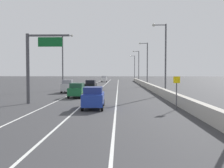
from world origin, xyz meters
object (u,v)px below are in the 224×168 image
speed_advisory_sign (177,90)px  lamp_post_right_second (164,54)px  lamp_post_right_fifth (134,66)px  lamp_post_left_mid (64,58)px  car_green_1 (78,90)px  car_black_3 (91,86)px  lamp_post_right_third (146,61)px  car_white_2 (104,79)px  car_silver_4 (68,86)px  overhead_sign_gantry (35,60)px  lamp_post_right_fourth (138,64)px  car_blue_0 (94,98)px

speed_advisory_sign → lamp_post_right_second: lamp_post_right_second is taller
lamp_post_right_fifth → lamp_post_left_mid: (-16.94, -63.58, 0.00)m
speed_advisory_sign → lamp_post_right_fifth: bearing=89.2°
car_green_1 → car_black_3: car_black_3 is taller
lamp_post_right_third → car_white_2: bearing=112.4°
speed_advisory_sign → car_silver_4: bearing=124.7°
overhead_sign_gantry → car_black_3: 19.70m
overhead_sign_gantry → car_silver_4: (0.58, 15.45, -3.67)m
lamp_post_right_second → lamp_post_right_third: (-0.08, 24.85, 0.00)m
car_green_1 → car_white_2: (0.38, 57.60, 0.08)m
car_white_2 → lamp_post_right_third: bearing=-67.6°
car_green_1 → car_white_2: car_white_2 is taller
lamp_post_right_fifth → car_white_2: 24.66m
lamp_post_right_fifth → lamp_post_left_mid: bearing=-104.9°
overhead_sign_gantry → lamp_post_right_fourth: lamp_post_right_fourth is taller
overhead_sign_gantry → car_blue_0: (6.67, -3.65, -3.72)m
overhead_sign_gantry → lamp_post_left_mid: bearing=93.8°
lamp_post_left_mid → car_black_3: (5.51, -3.49, -5.05)m
lamp_post_right_third → lamp_post_right_fourth: (-0.22, 24.85, 0.00)m
lamp_post_right_second → car_silver_4: lamp_post_right_second is taller
lamp_post_right_fourth → overhead_sign_gantry: bearing=-104.2°
lamp_post_left_mid → car_blue_0: 27.76m
speed_advisory_sign → lamp_post_left_mid: bearing=120.5°
speed_advisory_sign → lamp_post_right_fourth: bearing=89.0°
car_blue_0 → lamp_post_right_fourth: bearing=82.3°
car_silver_4 → speed_advisory_sign: bearing=-55.3°
car_green_1 → speed_advisory_sign: bearing=-46.8°
speed_advisory_sign → lamp_post_right_fourth: (1.16, 65.40, 4.28)m
car_silver_4 → lamp_post_right_fifth: bearing=78.1°
car_white_2 → car_silver_4: (-3.29, -49.35, 0.00)m
lamp_post_right_fourth → lamp_post_right_fifth: same height
overhead_sign_gantry → lamp_post_left_mid: lamp_post_left_mid is taller
lamp_post_right_third → car_green_1: (-12.15, -29.09, -5.07)m
lamp_post_right_fourth → car_green_1: lamp_post_right_fourth is taller
lamp_post_right_third → car_black_3: bearing=-123.7°
overhead_sign_gantry → car_white_2: 65.01m
lamp_post_right_fifth → car_blue_0: bearing=-95.6°
lamp_post_right_third → lamp_post_right_fifth: (-0.18, 49.70, 0.00)m
car_white_2 → lamp_post_left_mid: bearing=-97.2°
car_blue_0 → car_silver_4: car_silver_4 is taller
overhead_sign_gantry → lamp_post_right_third: size_ratio=0.71×
speed_advisory_sign → lamp_post_right_third: (1.39, 40.55, 4.28)m
car_blue_0 → car_green_1: bearing=106.4°
car_white_2 → car_black_3: car_white_2 is taller
lamp_post_right_second → lamp_post_left_mid: bearing=147.5°
lamp_post_right_third → car_black_3: size_ratio=2.62×
lamp_post_left_mid → overhead_sign_gantry: bearing=-86.2°
lamp_post_left_mid → car_green_1: 16.78m
car_white_2 → car_silver_4: bearing=-93.8°
speed_advisory_sign → car_black_3: 25.35m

